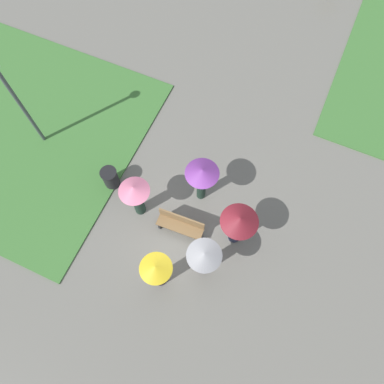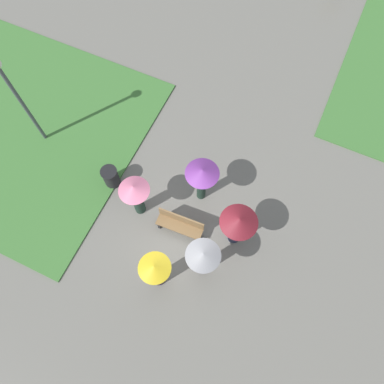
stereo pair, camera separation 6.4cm
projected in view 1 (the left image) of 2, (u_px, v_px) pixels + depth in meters
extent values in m
plane|color=slate|center=(187.00, 237.00, 12.25)|extent=(90.00, 90.00, 0.00)
cube|color=#427A38|center=(16.00, 130.00, 13.85)|extent=(8.94, 8.37, 0.06)
cube|color=brown|center=(180.00, 226.00, 11.94)|extent=(1.54, 0.51, 0.05)
cube|color=brown|center=(182.00, 219.00, 11.78)|extent=(1.52, 0.14, 0.45)
cube|color=#232326|center=(161.00, 222.00, 12.24)|extent=(0.10, 0.38, 0.40)
cube|color=#232326|center=(199.00, 236.00, 12.06)|extent=(0.10, 0.38, 0.40)
cylinder|color=#474C51|center=(24.00, 110.00, 12.01)|extent=(0.12, 0.12, 3.69)
cylinder|color=#232326|center=(111.00, 178.00, 12.63)|extent=(0.52, 0.52, 0.83)
cylinder|color=black|center=(108.00, 173.00, 12.24)|extent=(0.56, 0.56, 0.03)
cylinder|color=#282D47|center=(235.00, 232.00, 11.78)|extent=(0.54, 0.54, 1.02)
sphere|color=beige|center=(238.00, 226.00, 11.21)|extent=(0.21, 0.21, 0.21)
cylinder|color=#4C4C4F|center=(239.00, 223.00, 10.96)|extent=(0.02, 0.02, 0.35)
cone|color=maroon|center=(240.00, 220.00, 10.67)|extent=(1.14, 1.14, 0.27)
cylinder|color=#2D2333|center=(159.00, 276.00, 11.20)|extent=(0.56, 0.56, 1.10)
sphere|color=beige|center=(157.00, 272.00, 10.60)|extent=(0.21, 0.21, 0.21)
cylinder|color=#4C4C4F|center=(156.00, 270.00, 10.34)|extent=(0.02, 0.02, 0.35)
cone|color=gold|center=(156.00, 268.00, 10.08)|extent=(0.93, 0.93, 0.22)
cylinder|color=#1E3328|center=(139.00, 204.00, 12.15)|extent=(0.47, 0.47, 1.02)
sphere|color=beige|center=(136.00, 197.00, 11.58)|extent=(0.22, 0.22, 0.22)
cylinder|color=#4C4C4F|center=(135.00, 193.00, 11.32)|extent=(0.02, 0.02, 0.35)
cone|color=pink|center=(133.00, 189.00, 11.03)|extent=(0.96, 0.96, 0.27)
cylinder|color=#2D2333|center=(203.00, 264.00, 11.32)|extent=(0.48, 0.48, 1.13)
sphere|color=tan|center=(204.00, 259.00, 10.71)|extent=(0.21, 0.21, 0.21)
cylinder|color=#4C4C4F|center=(204.00, 257.00, 10.45)|extent=(0.02, 0.02, 0.35)
cone|color=gray|center=(204.00, 254.00, 10.20)|extent=(1.01, 1.01, 0.21)
cylinder|color=#1E3328|center=(201.00, 188.00, 12.30)|extent=(0.38, 0.38, 1.16)
sphere|color=brown|center=(202.00, 180.00, 11.68)|extent=(0.19, 0.19, 0.19)
cylinder|color=#4C4C4F|center=(202.00, 176.00, 11.43)|extent=(0.02, 0.02, 0.35)
cone|color=#703389|center=(202.00, 172.00, 11.16)|extent=(1.06, 1.06, 0.23)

